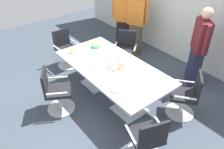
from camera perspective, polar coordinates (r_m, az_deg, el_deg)
The scene contains 15 objects.
ground_plane at distance 4.74m, azimuth 0.00°, elevation -5.51°, with size 10.00×10.00×0.01m, color #3D4754.
back_wall at distance 5.68m, azimuth 20.09°, elevation 15.87°, with size 8.00×0.10×2.80m, color silver.
conference_table at distance 4.35m, azimuth 0.00°, elevation 0.81°, with size 2.40×1.20×0.75m.
office_chair_0 at distance 3.44m, azimuth 8.94°, elevation -16.52°, with size 0.69×0.69×0.91m.
office_chair_1 at distance 4.30m, azimuth 18.60°, elevation -5.54°, with size 0.76×0.76×0.91m.
office_chair_2 at distance 5.49m, azimuth 3.45°, elevation 5.88°, with size 0.76×0.76×0.91m.
office_chair_3 at distance 5.65m, azimuth -11.83°, elevation 6.07°, with size 0.56×0.56×0.91m.
office_chair_4 at distance 4.30m, azimuth -14.31°, elevation -4.61°, with size 0.74×0.74×0.91m.
person_standing_0 at distance 6.12m, azimuth 2.92°, elevation 14.43°, with size 0.54×0.44×1.77m.
person_standing_1 at distance 5.97m, azimuth 6.26°, elevation 13.51°, with size 0.58×0.39×1.74m.
person_standing_2 at distance 4.94m, azimuth 21.51°, elevation 6.57°, with size 0.52×0.45×1.75m.
snack_bowl_chips_yellow at distance 4.95m, azimuth -4.18°, elevation 7.63°, with size 0.21×0.21×0.11m.
snack_bowl_cookies at distance 4.80m, azimuth -9.82°, elevation 6.18°, with size 0.19×0.19×0.10m.
donut_platter at distance 4.25m, azimuth 0.88°, elevation 2.18°, with size 0.35×0.35×0.04m.
plate_stack at distance 3.68m, azimuth 1.36°, elevation -3.78°, with size 0.22×0.22×0.04m.
Camera 1 is at (2.82, -2.24, 3.07)m, focal length 35.38 mm.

